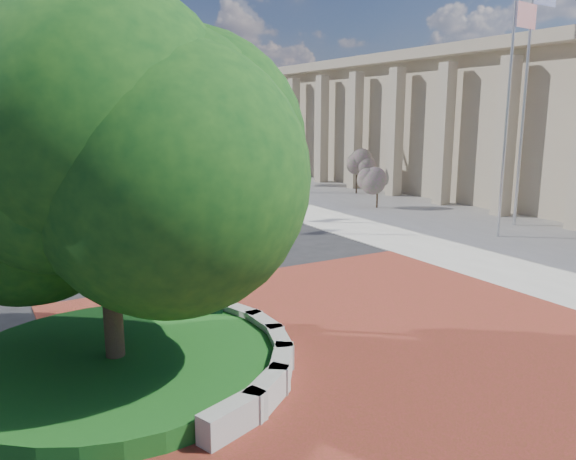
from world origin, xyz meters
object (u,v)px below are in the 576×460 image
at_px(post_clock, 209,225).
at_px(street_lamp_far, 20,115).
at_px(flagpole_b, 525,99).
at_px(parked_car, 82,168).
at_px(street_lamp_near, 183,104).
at_px(flagpole_a, 507,117).

distance_m(post_clock, street_lamp_far, 42.85).
relative_size(post_clock, flagpole_b, 0.41).
distance_m(parked_car, street_lamp_far, 9.40).
distance_m(post_clock, flagpole_b, 17.39).
bearing_deg(parked_car, street_lamp_far, 93.04).
bearing_deg(flagpole_b, street_lamp_near, 115.01).
relative_size(post_clock, street_lamp_near, 0.47).
bearing_deg(parked_car, street_lamp_near, -91.36).
xyz_separation_m(parked_car, flagpole_b, (13.06, -30.53, 4.90)).
distance_m(parked_car, street_lamp_near, 13.58).
height_order(post_clock, street_lamp_far, street_lamp_far).
bearing_deg(post_clock, street_lamp_far, 90.11).
bearing_deg(street_lamp_near, parked_car, 110.17).
relative_size(parked_car, flagpole_b, 0.36).
bearing_deg(flagpole_a, flagpole_b, 26.10).
xyz_separation_m(street_lamp_near, street_lamp_far, (-7.87, 19.56, -0.69)).
distance_m(flagpole_a, street_lamp_far, 41.87).
bearing_deg(flagpole_a, parked_car, 108.18).
relative_size(parked_car, flagpole_a, 0.42).
xyz_separation_m(parked_car, street_lamp_far, (-3.50, 7.66, 4.17)).
xyz_separation_m(flagpole_a, street_lamp_near, (-6.08, 19.92, 0.71)).
bearing_deg(flagpole_a, street_lamp_near, 106.98).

